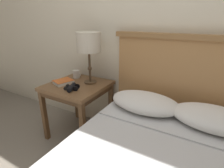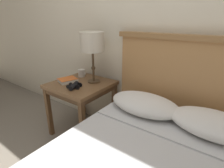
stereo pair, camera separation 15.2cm
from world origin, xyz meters
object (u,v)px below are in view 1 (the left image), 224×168
nightstand (78,91)px  table_lamp (89,44)px  book_on_nightstand (63,82)px  binoculars_pair (72,87)px  coffee_mug (76,74)px

nightstand → table_lamp: table_lamp is taller
book_on_nightstand → table_lamp: bearing=34.8°
book_on_nightstand → binoculars_pair: bearing=-23.6°
nightstand → table_lamp: (0.09, 0.11, 0.49)m
book_on_nightstand → binoculars_pair: (0.19, -0.08, 0.00)m
table_lamp → nightstand: bearing=-130.6°
binoculars_pair → table_lamp: bearing=80.9°
coffee_mug → table_lamp: bearing=-12.9°
nightstand → coffee_mug: coffee_mug is taller
binoculars_pair → coffee_mug: (-0.19, 0.30, 0.02)m
book_on_nightstand → coffee_mug: (-0.00, 0.21, 0.02)m
binoculars_pair → nightstand: bearing=110.3°
nightstand → book_on_nightstand: (-0.14, -0.05, 0.10)m
book_on_nightstand → coffee_mug: size_ratio=2.14×
nightstand → binoculars_pair: binoculars_pair is taller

